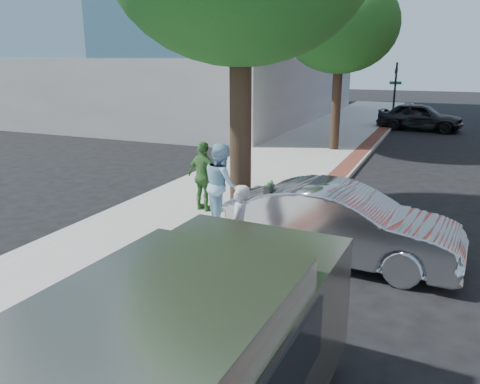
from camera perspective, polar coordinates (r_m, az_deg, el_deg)
The scene contains 13 objects.
ground at distance 9.94m, azimuth -1.13°, elevation -7.36°, with size 120.00×120.00×0.00m, color black.
sidewalk at distance 17.58m, azimuth 5.30°, elevation 3.10°, with size 5.00×60.00×0.15m, color #9E9991.
brick_strip at distance 17.02m, azimuth 12.35°, elevation 2.65°, with size 0.60×60.00×0.01m, color brown.
curb at distance 16.98m, azimuth 13.49°, elevation 2.27°, with size 0.10×60.00×0.15m, color gray.
office_base at distance 34.72m, azimuth -5.66°, elevation 12.52°, with size 18.20×22.20×4.00m, color gray.
signal_near at distance 30.49m, azimuth 18.37°, elevation 11.85°, with size 0.70×0.15×3.80m.
tree_far at distance 20.81m, azimuth 12.14°, elevation 19.25°, with size 4.80×4.80×7.14m.
parking_meter at distance 9.28m, azimuth 3.54°, elevation -1.18°, with size 0.12×0.32×1.47m.
person_gray at distance 8.54m, azimuth -0.12°, elevation -4.41°, with size 0.59×0.39×1.62m, color #B1B1B6.
person_officer at distance 10.88m, azimuth -2.28°, elevation 0.93°, with size 0.94×0.74×1.94m, color #87B7D1.
person_green at distance 11.98m, azimuth -4.43°, elevation 1.90°, with size 1.05×0.44×1.79m, color #447E39.
sedan_silver at distance 9.56m, azimuth 12.21°, elevation -3.80°, with size 1.61×4.62×1.52m, color #A4A5AB.
bg_car at distance 29.11m, azimuth 21.07°, elevation 8.57°, with size 1.87×4.65×1.59m, color black.
Camera 1 is at (3.83, -8.31, 3.90)m, focal length 35.00 mm.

